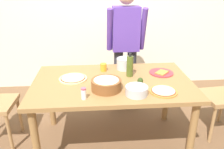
% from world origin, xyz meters
% --- Properties ---
extents(ground, '(8.00, 8.00, 0.00)m').
position_xyz_m(ground, '(0.00, 0.00, 0.00)').
color(ground, brown).
extents(wall_back, '(5.60, 0.10, 2.60)m').
position_xyz_m(wall_back, '(0.00, 1.60, 1.30)').
color(wall_back, silver).
rests_on(wall_back, ground).
extents(dining_table, '(1.60, 0.96, 0.76)m').
position_xyz_m(dining_table, '(0.00, 0.00, 0.67)').
color(dining_table, olive).
rests_on(dining_table, ground).
extents(person_cook, '(0.49, 0.25, 1.62)m').
position_xyz_m(person_cook, '(0.23, 0.76, 0.94)').
color(person_cook, '#2D2D38').
rests_on(person_cook, ground).
extents(pizza_raw_on_board, '(0.29, 0.29, 0.02)m').
position_xyz_m(pizza_raw_on_board, '(-0.40, 0.08, 0.77)').
color(pizza_raw_on_board, beige).
rests_on(pizza_raw_on_board, dining_table).
extents(pizza_cooked_on_tray, '(0.25, 0.25, 0.02)m').
position_xyz_m(pizza_cooked_on_tray, '(0.45, -0.28, 0.77)').
color(pizza_cooked_on_tray, '#C67A33').
rests_on(pizza_cooked_on_tray, dining_table).
extents(plate_with_slice, '(0.26, 0.26, 0.02)m').
position_xyz_m(plate_with_slice, '(0.55, 0.16, 0.77)').
color(plate_with_slice, red).
rests_on(plate_with_slice, dining_table).
extents(popcorn_bowl, '(0.28, 0.28, 0.11)m').
position_xyz_m(popcorn_bowl, '(-0.07, -0.19, 0.82)').
color(popcorn_bowl, brown).
rests_on(popcorn_bowl, dining_table).
extents(mixing_bowl_steel, '(0.20, 0.20, 0.08)m').
position_xyz_m(mixing_bowl_steel, '(0.19, -0.31, 0.80)').
color(mixing_bowl_steel, '#B7B7BC').
rests_on(mixing_bowl_steel, dining_table).
extents(olive_oil_bottle, '(0.07, 0.07, 0.26)m').
position_xyz_m(olive_oil_bottle, '(0.19, 0.11, 0.87)').
color(olive_oil_bottle, '#47561E').
rests_on(olive_oil_bottle, dining_table).
extents(steel_pot, '(0.17, 0.17, 0.13)m').
position_xyz_m(steel_pot, '(0.16, 0.32, 0.83)').
color(steel_pot, '#B7B7BC').
rests_on(steel_pot, dining_table).
extents(cup_orange, '(0.07, 0.07, 0.08)m').
position_xyz_m(cup_orange, '(-0.08, 0.28, 0.80)').
color(cup_orange, orange).
rests_on(cup_orange, dining_table).
extents(salt_shaker, '(0.04, 0.04, 0.11)m').
position_xyz_m(salt_shaker, '(-0.27, -0.35, 0.81)').
color(salt_shaker, white).
rests_on(salt_shaker, dining_table).
extents(avocado, '(0.06, 0.06, 0.07)m').
position_xyz_m(avocado, '(0.26, -0.10, 0.80)').
color(avocado, '#2D4219').
rests_on(avocado, dining_table).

